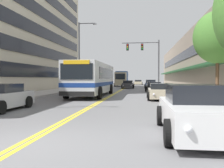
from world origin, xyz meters
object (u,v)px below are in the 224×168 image
Objects in this scene: car_white_parked_right_foreground at (197,111)px; car_beige_moving_second at (138,82)px; street_tree_right_mid at (218,37)px; car_slate_blue_parked_right_mid at (151,84)px; city_bus at (93,78)px; traffic_signal_mast at (147,55)px; car_dark_grey_moving_lead at (128,85)px; street_lamp_left_far at (82,51)px; car_charcoal_parked_left_far at (94,85)px; box_truck at (122,78)px; car_champagne_parked_right_far at (161,92)px; car_black_parked_right_end at (154,87)px; fire_hydrant at (183,92)px.

car_white_parked_right_foreground reaches higher than car_beige_moving_second.
car_beige_moving_second is (-2.53, 56.82, -0.07)m from car_white_parked_right_foreground.
car_beige_moving_second is at bearing 97.60° from street_tree_right_mid.
car_beige_moving_second is (-2.39, 22.22, -0.05)m from car_slate_blue_parked_right_mid.
traffic_signal_mast reaches higher than city_bus.
car_dark_grey_moving_lead is 11.36m from street_lamp_left_far.
street_lamp_left_far is at bearing -96.73° from car_charcoal_parked_left_far.
car_white_parked_right_foreground is at bearing -108.73° from street_tree_right_mid.
street_lamp_left_far reaches higher than car_slate_blue_parked_right_mid.
car_dark_grey_moving_lead is 10.54m from box_truck.
car_white_parked_right_foreground is 12.16m from car_champagne_parked_right_far.
car_dark_grey_moving_lead is 24.13m from street_tree_right_mid.
city_bus is at bearing -97.28° from car_dark_grey_moving_lead.
street_tree_right_mid reaches higher than car_white_parked_right_foreground.
street_tree_right_mid is (7.46, -22.62, 3.85)m from car_dark_grey_moving_lead.
car_champagne_parked_right_far is (6.04, -3.31, -1.08)m from city_bus.
car_charcoal_parked_left_far is 10.52m from car_black_parked_right_end.
fire_hydrant is (1.65, -22.81, -0.02)m from car_slate_blue_parked_right_mid.
street_tree_right_mid is (3.63, 10.70, 3.79)m from car_white_parked_right_foreground.
city_bus is 2.65× the size of car_slate_blue_parked_right_mid.
city_bus reaches higher than car_champagne_parked_right_far.
traffic_signal_mast is (7.89, -1.52, 4.29)m from car_charcoal_parked_left_far.
traffic_signal_mast is at bearing 22.98° from street_lamp_left_far.
box_truck reaches higher than city_bus.
car_beige_moving_second is 0.55× the size of street_lamp_left_far.
city_bus is at bearing -125.77° from car_black_parked_right_end.
car_dark_grey_moving_lead is (2.28, 17.84, -1.06)m from city_bus.
street_tree_right_mid is (4.55, -17.49, -0.49)m from traffic_signal_mast.
traffic_signal_mast is 17.13m from fire_hydrant.
car_black_parked_right_end is at bearing -4.47° from street_lamp_left_far.
street_lamp_left_far is 1.46× the size of street_tree_right_mid.
traffic_signal_mast is at bearing -10.92° from car_charcoal_parked_left_far.
car_black_parked_right_end is at bearing 90.03° from car_champagne_parked_right_far.
car_white_parked_right_foreground is 0.65× the size of traffic_signal_mast.
car_black_parked_right_end is 12.17m from fire_hydrant.
fire_hydrant is (1.60, -12.06, 0.06)m from car_black_parked_right_end.
car_slate_blue_parked_right_mid reaches higher than car_dark_grey_moving_lead.
street_tree_right_mid is at bearing -71.74° from car_dark_grey_moving_lead.
box_truck is at bearing 97.46° from car_white_parked_right_foreground.
car_black_parked_right_end is at bearing 105.73° from street_tree_right_mid.
street_lamp_left_far is at bearing -102.06° from car_beige_moving_second.
car_slate_blue_parked_right_mid is at bearing 90.16° from car_champagne_parked_right_far.
car_black_parked_right_end is 14.21m from street_tree_right_mid.
car_white_parked_right_foreground is 56.88m from car_beige_moving_second.
street_tree_right_mid reaches higher than car_champagne_parked_right_far.
car_white_parked_right_foreground is at bearing -83.43° from car_dark_grey_moving_lead.
car_charcoal_parked_left_far reaches higher than car_beige_moving_second.
car_slate_blue_parked_right_mid is 0.92× the size of car_champagne_parked_right_far.
car_champagne_parked_right_far is 5.55m from street_tree_right_mid.
car_beige_moving_second is 0.70× the size of traffic_signal_mast.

